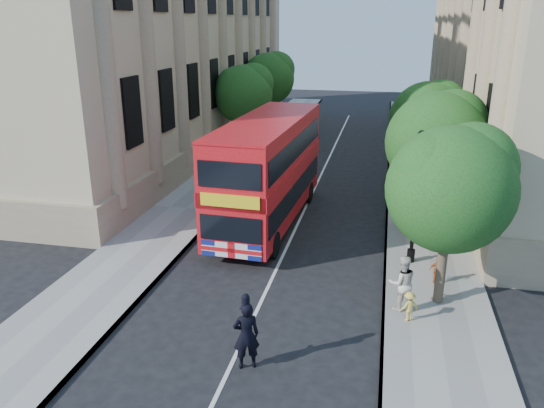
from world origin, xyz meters
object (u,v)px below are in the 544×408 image
Objects in this scene: lamp_post at (416,203)px; police_constable at (246,335)px; double_decker_bus at (268,168)px; woman_pedestrian at (402,283)px; box_van at (249,179)px.

lamp_post is 9.01m from police_constable.
lamp_post is at bearing -23.60° from double_decker_bus.
double_decker_bus is 5.61× the size of woman_pedestrian.
lamp_post is 9.71m from box_van.
double_decker_bus is (-6.39, 3.18, 0.14)m from lamp_post.
box_van is 2.60× the size of police_constable.
box_van is at bearing 125.92° from double_decker_bus.
box_van is 2.74× the size of woman_pedestrian.
woman_pedestrian is (4.13, 3.83, 0.07)m from police_constable.
box_van is at bearing -100.27° from police_constable.
double_decker_bus is at bearing -52.38° from box_van.
lamp_post is 2.61× the size of police_constable.
woman_pedestrian is at bearing -46.63° from box_van.
double_decker_bus reaches higher than box_van.
police_constable is at bearing 26.83° from woman_pedestrian.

